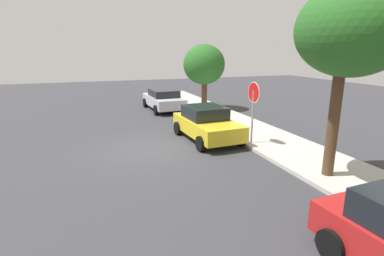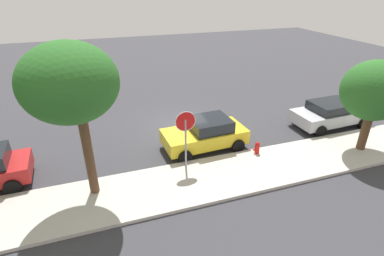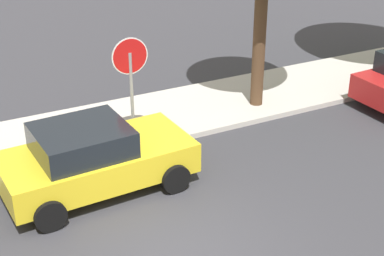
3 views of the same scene
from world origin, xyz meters
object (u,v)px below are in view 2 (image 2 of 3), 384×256
(parked_car_silver, at_px, (331,113))
(fire_hydrant, at_px, (257,149))
(parked_car_yellow, at_px, (206,134))
(street_tree_near_corner, at_px, (374,91))
(stop_sign, at_px, (186,130))
(street_tree_mid_block, at_px, (70,84))

(parked_car_silver, distance_m, fire_hydrant, 5.75)
(parked_car_yellow, xyz_separation_m, street_tree_near_corner, (-6.91, 2.66, 2.27))
(stop_sign, relative_size, street_tree_near_corner, 0.62)
(street_tree_near_corner, xyz_separation_m, fire_hydrant, (4.89, -1.17, -2.67))
(parked_car_yellow, height_order, street_tree_mid_block, street_tree_mid_block)
(stop_sign, distance_m, street_tree_mid_block, 4.83)
(street_tree_near_corner, relative_size, fire_hydrant, 6.16)
(parked_car_yellow, height_order, parked_car_silver, parked_car_yellow)
(street_tree_near_corner, height_order, fire_hydrant, street_tree_near_corner)
(stop_sign, distance_m, fire_hydrant, 3.83)
(stop_sign, height_order, street_tree_near_corner, street_tree_near_corner)
(stop_sign, distance_m, street_tree_near_corner, 8.55)
(parked_car_silver, bearing_deg, stop_sign, 9.67)
(parked_car_silver, bearing_deg, street_tree_mid_block, 9.28)
(parked_car_silver, relative_size, street_tree_near_corner, 1.00)
(parked_car_silver, relative_size, fire_hydrant, 6.16)
(street_tree_mid_block, bearing_deg, parked_car_yellow, -159.40)
(parked_car_silver, height_order, fire_hydrant, parked_car_silver)
(street_tree_near_corner, distance_m, fire_hydrant, 5.70)
(stop_sign, bearing_deg, street_tree_near_corner, 171.98)
(parked_car_silver, bearing_deg, fire_hydrant, 15.70)
(parked_car_silver, distance_m, street_tree_near_corner, 3.61)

